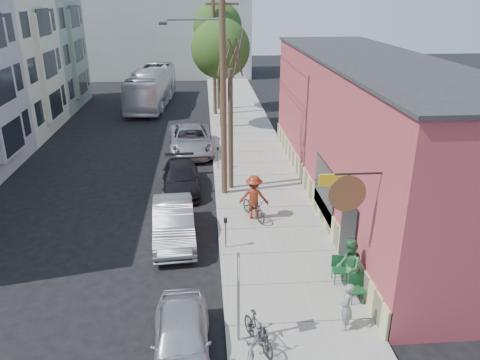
{
  "coord_description": "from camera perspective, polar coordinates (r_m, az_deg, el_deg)",
  "views": [
    {
      "loc": [
        1.58,
        -15.07,
        9.2
      ],
      "look_at": [
        3.06,
        4.03,
        1.5
      ],
      "focal_mm": 35.0,
      "sensor_mm": 36.0,
      "label": 1
    }
  ],
  "objects": [
    {
      "name": "car_0",
      "position": [
        13.19,
        -7.14,
        -18.67
      ],
      "size": [
        1.7,
        3.91,
        1.31
      ],
      "primitive_type": "imported",
      "rotation": [
        0.0,
        0.0,
        0.04
      ],
      "color": "#AEAEB6",
      "rests_on": "ground"
    },
    {
      "name": "tree_leafy_mid",
      "position": [
        33.09,
        -2.39,
        15.68
      ],
      "size": [
        4.05,
        4.05,
        7.52
      ],
      "color": "#44392C",
      "rests_on": "sidewalk"
    },
    {
      "name": "utility_pole_far",
      "position": [
        37.08,
        -3.19,
        15.89
      ],
      "size": [
        1.8,
        0.28,
        10.0
      ],
      "color": "#503A28",
      "rests_on": "sidewalk"
    },
    {
      "name": "parking_meter_near",
      "position": [
        17.65,
        -1.76,
        -5.86
      ],
      "size": [
        0.14,
        0.14,
        1.24
      ],
      "color": "slate",
      "rests_on": "sidewalk"
    },
    {
      "name": "tree_bare",
      "position": [
        22.41,
        -1.15,
        6.0
      ],
      "size": [
        0.24,
        0.24,
        5.83
      ],
      "color": "#44392C",
      "rests_on": "sidewalk"
    },
    {
      "name": "patron_green",
      "position": [
        15.43,
        13.09,
        -10.31
      ],
      "size": [
        0.95,
        1.1,
        1.95
      ],
      "primitive_type": "imported",
      "rotation": [
        0.0,
        0.0,
        -1.83
      ],
      "color": "#2B6B39",
      "rests_on": "sidewalk"
    },
    {
      "name": "car_3",
      "position": [
        29.04,
        -6.03,
        4.92
      ],
      "size": [
        2.97,
        5.76,
        1.56
      ],
      "primitive_type": "imported",
      "rotation": [
        0.0,
        0.0,
        0.07
      ],
      "color": "#9D9DA4",
      "rests_on": "ground"
    },
    {
      "name": "car_2",
      "position": [
        23.37,
        -7.23,
        0.24
      ],
      "size": [
        2.08,
        4.54,
        1.29
      ],
      "primitive_type": "imported",
      "rotation": [
        0.0,
        0.0,
        0.06
      ],
      "color": "black",
      "rests_on": "ground"
    },
    {
      "name": "parked_bike_a",
      "position": [
        13.35,
        2.23,
        -17.96
      ],
      "size": [
        1.05,
        1.7,
        0.99
      ],
      "primitive_type": "imported",
      "rotation": [
        0.0,
        0.0,
        0.39
      ],
      "color": "black",
      "rests_on": "sidewalk"
    },
    {
      "name": "sidewalk",
      "position": [
        27.75,
        1.33,
        2.69
      ],
      "size": [
        4.5,
        58.0,
        0.15
      ],
      "primitive_type": "cube",
      "color": "#98988D",
      "rests_on": "ground"
    },
    {
      "name": "bus",
      "position": [
        41.92,
        -10.7,
        11.06
      ],
      "size": [
        3.51,
        11.55,
        3.17
      ],
      "primitive_type": "imported",
      "rotation": [
        0.0,
        0.0,
        -0.08
      ],
      "color": "white",
      "rests_on": "ground"
    },
    {
      "name": "sign_post",
      "position": [
        12.82,
        -0.19,
        -13.17
      ],
      "size": [
        0.07,
        0.45,
        2.8
      ],
      "color": "slate",
      "rests_on": "sidewalk"
    },
    {
      "name": "cafe_building",
      "position": [
        22.19,
        15.32,
        5.69
      ],
      "size": [
        6.6,
        20.2,
        6.61
      ],
      "color": "#9E3A42",
      "rests_on": "ground"
    },
    {
      "name": "patio_chair_b",
      "position": [
        16.24,
        12.04,
        -10.67
      ],
      "size": [
        0.57,
        0.57,
        0.88
      ],
      "primitive_type": null,
      "rotation": [
        0.0,
        0.0,
        -0.14
      ],
      "color": "#134622",
      "rests_on": "sidewalk"
    },
    {
      "name": "patio_chair_a",
      "position": [
        15.42,
        14.03,
        -12.79
      ],
      "size": [
        0.54,
        0.54,
        0.88
      ],
      "primitive_type": null,
      "rotation": [
        0.0,
        0.0,
        0.09
      ],
      "color": "#134622",
      "rests_on": "sidewalk"
    },
    {
      "name": "cyclist_bike",
      "position": [
        20.07,
        1.7,
        -3.36
      ],
      "size": [
        1.33,
        1.98,
        0.98
      ],
      "primitive_type": "imported",
      "rotation": [
        0.0,
        0.0,
        0.4
      ],
      "color": "black",
      "rests_on": "sidewalk"
    },
    {
      "name": "end_cap_building",
      "position": [
        57.27,
        -8.45,
        18.47
      ],
      "size": [
        18.0,
        8.0,
        12.0
      ],
      "primitive_type": "cube",
      "color": "#AEB0AA",
      "rests_on": "ground"
    },
    {
      "name": "utility_pole_near",
      "position": [
        21.25,
        -2.23,
        11.6
      ],
      "size": [
        3.57,
        0.28,
        10.0
      ],
      "color": "#503A28",
      "rests_on": "sidewalk"
    },
    {
      "name": "cyclist",
      "position": [
        19.87,
        1.72,
        -2.1
      ],
      "size": [
        1.38,
        0.97,
        1.95
      ],
      "primitive_type": "imported",
      "rotation": [
        0.0,
        0.0,
        2.93
      ],
      "color": "maroon",
      "rests_on": "sidewalk"
    },
    {
      "name": "tree_leafy_far",
      "position": [
        38.67,
        -2.76,
        18.16
      ],
      "size": [
        3.83,
        3.83,
        8.49
      ],
      "color": "#44392C",
      "rests_on": "sidewalk"
    },
    {
      "name": "ground",
      "position": [
        17.73,
        -9.03,
        -9.67
      ],
      "size": [
        120.0,
        120.0,
        0.0
      ],
      "primitive_type": "plane",
      "color": "black"
    },
    {
      "name": "car_1",
      "position": [
        18.73,
        -8.1,
        -5.18
      ],
      "size": [
        1.92,
        4.63,
        1.49
      ],
      "primitive_type": "imported",
      "rotation": [
        0.0,
        0.0,
        0.08
      ],
      "color": "#9A9DA1",
      "rests_on": "ground"
    },
    {
      "name": "patron_grey",
      "position": [
        14.11,
        12.85,
        -14.81
      ],
      "size": [
        0.52,
        0.63,
        1.48
      ],
      "primitive_type": "imported",
      "rotation": [
        0.0,
        0.0,
        -1.94
      ],
      "color": "gray",
      "rests_on": "sidewalk"
    },
    {
      "name": "parking_meter_far",
      "position": [
        25.62,
        -2.71,
        3.17
      ],
      "size": [
        0.14,
        0.14,
        1.24
      ],
      "color": "slate",
      "rests_on": "sidewalk"
    },
    {
      "name": "parked_bike_b",
      "position": [
        13.08,
        1.9,
        -19.18
      ],
      "size": [
        1.12,
        1.84,
        0.91
      ],
      "primitive_type": "imported",
      "rotation": [
        0.0,
        0.0,
        -0.32
      ],
      "color": "slate",
      "rests_on": "sidewalk"
    }
  ]
}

